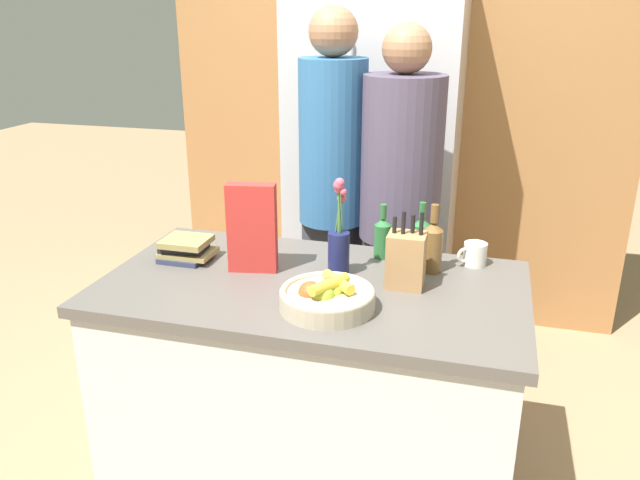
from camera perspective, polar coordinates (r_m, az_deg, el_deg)
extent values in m
cube|color=silver|center=(2.38, -0.67, -14.25)|extent=(1.39, 0.77, 0.86)
cube|color=#56514C|center=(2.16, -0.72, -4.38)|extent=(1.45, 0.80, 0.04)
cube|color=#9E6B3D|center=(3.69, 7.01, 12.68)|extent=(2.65, 0.12, 2.60)
cube|color=#B7B7BC|center=(3.40, 4.98, 6.91)|extent=(0.86, 0.60, 1.99)
cylinder|color=#B7B7BC|center=(3.09, 2.73, 7.51)|extent=(0.02, 0.02, 1.10)
cylinder|color=tan|center=(1.95, 0.67, -5.53)|extent=(0.30, 0.30, 0.06)
torus|color=tan|center=(1.94, 0.67, -4.78)|extent=(0.30, 0.30, 0.02)
sphere|color=red|center=(1.98, 1.47, -4.24)|extent=(0.07, 0.07, 0.07)
sphere|color=#99B233|center=(1.92, 0.27, -5.16)|extent=(0.07, 0.07, 0.07)
sphere|color=#C64C23|center=(1.94, -0.89, -4.89)|extent=(0.08, 0.08, 0.08)
sphere|color=#C64C23|center=(1.97, 0.92, -4.53)|extent=(0.07, 0.07, 0.07)
sphere|color=#99B233|center=(1.95, 1.13, -4.82)|extent=(0.07, 0.07, 0.07)
cylinder|color=yellow|center=(1.96, 1.69, -3.87)|extent=(0.13, 0.13, 0.03)
cylinder|color=yellow|center=(1.92, 0.84, -4.07)|extent=(0.11, 0.15, 0.03)
cube|color=#A87A4C|center=(2.10, 7.87, -1.86)|extent=(0.12, 0.11, 0.19)
cylinder|color=black|center=(2.07, 6.83, 1.27)|extent=(0.01, 0.01, 0.07)
cylinder|color=black|center=(2.06, 7.64, 1.46)|extent=(0.01, 0.01, 0.09)
cylinder|color=black|center=(2.08, 8.49, 1.33)|extent=(0.01, 0.01, 0.07)
cylinder|color=black|center=(2.06, 9.26, 1.36)|extent=(0.01, 0.01, 0.09)
cylinder|color=#191E4C|center=(2.18, 1.72, -1.26)|extent=(0.08, 0.08, 0.16)
cylinder|color=#477538|center=(2.13, 1.98, 2.53)|extent=(0.01, 0.03, 0.15)
sphere|color=#C64C66|center=(2.11, 2.13, 4.43)|extent=(0.03, 0.03, 0.03)
cylinder|color=#477538|center=(2.14, 1.89, 2.26)|extent=(0.02, 0.01, 0.12)
sphere|color=#C64C66|center=(2.13, 1.99, 3.83)|extent=(0.03, 0.03, 0.03)
cylinder|color=#477538|center=(2.14, 1.71, 2.79)|extent=(0.02, 0.01, 0.16)
sphere|color=#C64C66|center=(2.12, 1.70, 4.89)|extent=(0.03, 0.03, 0.03)
cylinder|color=#477538|center=(2.13, 1.69, 2.63)|extent=(0.01, 0.01, 0.15)
sphere|color=#C64C66|center=(2.11, 1.67, 4.62)|extent=(0.03, 0.03, 0.03)
cylinder|color=#477538|center=(2.13, 1.71, 2.83)|extent=(0.01, 0.01, 0.17)
sphere|color=#C64C66|center=(2.10, 1.71, 5.04)|extent=(0.04, 0.04, 0.04)
cylinder|color=#477538|center=(2.12, 1.78, 2.93)|extent=(0.01, 0.01, 0.18)
sphere|color=#C64C66|center=(2.10, 1.81, 5.25)|extent=(0.03, 0.03, 0.03)
cube|color=red|center=(2.20, -6.23, 1.10)|extent=(0.18, 0.09, 0.32)
cylinder|color=silver|center=(2.35, 13.99, -1.25)|extent=(0.08, 0.08, 0.08)
torus|color=silver|center=(2.32, 13.04, -1.37)|extent=(0.05, 0.05, 0.06)
cube|color=#2D334C|center=(2.39, -12.25, -1.53)|extent=(0.16, 0.15, 0.02)
cube|color=#99844C|center=(2.39, -11.96, -1.13)|extent=(0.20, 0.14, 0.02)
cube|color=#232328|center=(2.39, -12.33, -0.60)|extent=(0.18, 0.13, 0.03)
cube|color=#99844C|center=(2.37, -12.15, -0.13)|extent=(0.17, 0.15, 0.02)
cylinder|color=brown|center=(2.24, 10.21, -1.00)|extent=(0.07, 0.07, 0.15)
cone|color=brown|center=(2.21, 10.36, 1.23)|extent=(0.07, 0.07, 0.03)
cylinder|color=brown|center=(2.20, 10.43, 2.39)|extent=(0.03, 0.03, 0.06)
cylinder|color=#286633|center=(2.34, 9.18, -0.27)|extent=(0.06, 0.06, 0.14)
cone|color=#286633|center=(2.31, 9.30, 1.68)|extent=(0.06, 0.06, 0.03)
cylinder|color=#286633|center=(2.29, 9.36, 2.70)|extent=(0.02, 0.02, 0.06)
cylinder|color=#286633|center=(2.35, 5.72, -0.09)|extent=(0.06, 0.06, 0.13)
cone|color=#286633|center=(2.33, 5.79, 1.68)|extent=(0.06, 0.06, 0.02)
cylinder|color=#286633|center=(2.32, 5.82, 2.61)|extent=(0.02, 0.02, 0.05)
cube|color=#383842|center=(3.04, 1.06, -5.93)|extent=(0.27, 0.23, 0.87)
cylinder|color=#2D6093|center=(2.79, 1.16, 8.90)|extent=(0.30, 0.30, 0.72)
sphere|color=#996B4C|center=(2.73, 1.24, 18.52)|extent=(0.21, 0.21, 0.21)
cube|color=#383842|center=(2.95, 6.82, -7.29)|extent=(0.27, 0.19, 0.84)
cylinder|color=#4C4256|center=(2.69, 7.50, 7.37)|extent=(0.35, 0.35, 0.70)
sphere|color=#996B4C|center=(2.63, 7.96, 16.97)|extent=(0.20, 0.20, 0.20)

